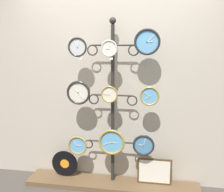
# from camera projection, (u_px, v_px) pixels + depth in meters

# --- Properties ---
(shop_wall) EXTENTS (4.40, 0.04, 2.80)m
(shop_wall) POSITION_uv_depth(u_px,v_px,m) (115.00, 76.00, 3.30)
(shop_wall) COLOR #BCB2A3
(shop_wall) RESTS_ON ground_plane
(low_shelf) EXTENTS (2.20, 0.36, 0.06)m
(low_shelf) POSITION_uv_depth(u_px,v_px,m) (112.00, 184.00, 3.35)
(low_shelf) COLOR brown
(low_shelf) RESTS_ON ground_plane
(display_stand) EXTENTS (0.75, 0.44, 2.10)m
(display_stand) POSITION_uv_depth(u_px,v_px,m) (113.00, 130.00, 3.27)
(display_stand) COLOR #282623
(display_stand) RESTS_ON ground_plane
(clock_top_left) EXTENTS (0.23, 0.04, 0.23)m
(clock_top_left) POSITION_uv_depth(u_px,v_px,m) (78.00, 47.00, 3.04)
(clock_top_left) COLOR silver
(clock_top_center) EXTENTS (0.19, 0.04, 0.19)m
(clock_top_center) POSITION_uv_depth(u_px,v_px,m) (109.00, 48.00, 2.98)
(clock_top_center) COLOR silver
(clock_top_right) EXTENTS (0.30, 0.04, 0.30)m
(clock_top_right) POSITION_uv_depth(u_px,v_px,m) (147.00, 42.00, 2.92)
(clock_top_right) COLOR #60A8DB
(clock_middle_left) EXTENTS (0.29, 0.04, 0.29)m
(clock_middle_left) POSITION_uv_depth(u_px,v_px,m) (78.00, 93.00, 3.14)
(clock_middle_left) COLOR silver
(clock_middle_center) EXTENTS (0.20, 0.04, 0.20)m
(clock_middle_center) POSITION_uv_depth(u_px,v_px,m) (109.00, 94.00, 3.09)
(clock_middle_center) COLOR silver
(clock_middle_right) EXTENTS (0.23, 0.04, 0.23)m
(clock_middle_right) POSITION_uv_depth(u_px,v_px,m) (150.00, 96.00, 3.01)
(clock_middle_right) COLOR #60A8DB
(clock_bottom_left) EXTENTS (0.24, 0.04, 0.24)m
(clock_bottom_left) POSITION_uv_depth(u_px,v_px,m) (78.00, 145.00, 3.28)
(clock_bottom_left) COLOR #60A8DB
(clock_bottom_center) EXTENTS (0.32, 0.04, 0.32)m
(clock_bottom_center) POSITION_uv_depth(u_px,v_px,m) (112.00, 142.00, 3.19)
(clock_bottom_center) COLOR #60A8DB
(clock_bottom_right) EXTENTS (0.26, 0.04, 0.26)m
(clock_bottom_right) POSITION_uv_depth(u_px,v_px,m) (144.00, 145.00, 3.14)
(clock_bottom_right) COLOR #4C84B2
(vinyl_record) EXTENTS (0.35, 0.01, 0.35)m
(vinyl_record) POSITION_uv_depth(u_px,v_px,m) (65.00, 164.00, 3.47)
(vinyl_record) COLOR black
(vinyl_record) RESTS_ON low_shelf
(picture_frame) EXTENTS (0.43, 0.02, 0.34)m
(picture_frame) POSITION_uv_depth(u_px,v_px,m) (154.00, 171.00, 3.27)
(picture_frame) COLOR #4C381E
(picture_frame) RESTS_ON low_shelf
(price_tag_upper) EXTENTS (0.04, 0.00, 0.03)m
(price_tag_upper) POSITION_uv_depth(u_px,v_px,m) (80.00, 58.00, 3.06)
(price_tag_upper) COLOR white
(price_tag_mid) EXTENTS (0.04, 0.00, 0.03)m
(price_tag_mid) POSITION_uv_depth(u_px,v_px,m) (111.00, 59.00, 3.00)
(price_tag_mid) COLOR white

